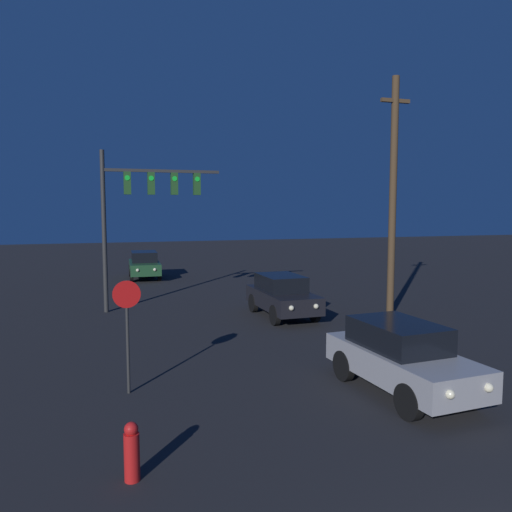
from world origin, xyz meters
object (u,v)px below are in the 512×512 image
at_px(car_far, 144,264).
at_px(traffic_signal_mast, 141,200).
at_px(car_near, 401,356).
at_px(car_mid, 282,295).
at_px(stop_sign, 127,317).
at_px(fire_hydrant, 132,452).
at_px(utility_pole, 393,195).

height_order(car_far, traffic_signal_mast, traffic_signal_mast).
bearing_deg(car_far, car_near, 102.76).
height_order(car_mid, stop_sign, stop_sign).
height_order(car_far, fire_hydrant, car_far).
xyz_separation_m(car_far, traffic_signal_mast, (-0.83, -9.39, 3.67)).
relative_size(car_far, fire_hydrant, 4.38).
distance_m(car_mid, stop_sign, 8.95).
xyz_separation_m(car_near, car_mid, (0.22, 8.30, 0.00)).
height_order(stop_sign, utility_pole, utility_pole).
relative_size(stop_sign, utility_pole, 0.28).
bearing_deg(car_near, fire_hydrant, 13.98).
distance_m(car_near, car_far, 20.99).
distance_m(car_far, stop_sign, 18.93).
bearing_deg(traffic_signal_mast, stop_sign, -96.69).
height_order(stop_sign, fire_hydrant, stop_sign).
bearing_deg(utility_pole, car_far, 122.16).
distance_m(traffic_signal_mast, utility_pole, 9.95).
xyz_separation_m(car_far, stop_sign, (-1.94, -18.81, 0.91)).
height_order(car_near, car_mid, same).
distance_m(car_far, fire_hydrant, 22.66).
distance_m(stop_sign, fire_hydrant, 3.98).
bearing_deg(traffic_signal_mast, car_near, -66.93).
relative_size(car_near, car_far, 1.01).
distance_m(car_near, fire_hydrant, 6.36).
bearing_deg(fire_hydrant, stop_sign, 87.64).
xyz_separation_m(car_near, car_far, (-3.94, 20.61, 0.00)).
distance_m(stop_sign, utility_pole, 12.04).
bearing_deg(utility_pole, traffic_signal_mast, 157.14).
relative_size(car_mid, stop_sign, 1.58).
bearing_deg(stop_sign, fire_hydrant, -92.36).
height_order(traffic_signal_mast, utility_pole, utility_pole).
bearing_deg(car_near, car_far, -83.08).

